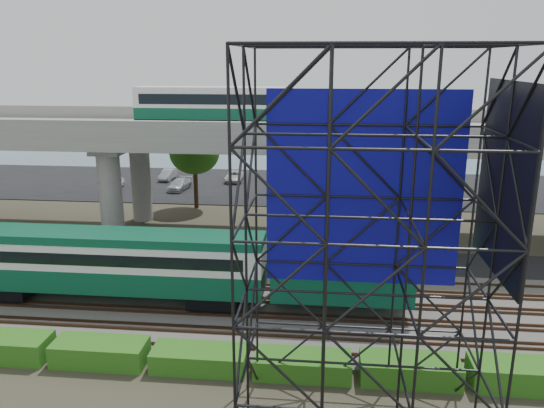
# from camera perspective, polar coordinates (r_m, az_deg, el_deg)

# --- Properties ---
(ground) EXTENTS (140.00, 140.00, 0.00)m
(ground) POSITION_cam_1_polar(r_m,az_deg,el_deg) (31.09, -7.74, -12.74)
(ground) COLOR #474233
(ground) RESTS_ON ground
(ballast_bed) EXTENTS (90.00, 12.00, 0.20)m
(ballast_bed) POSITION_cam_1_polar(r_m,az_deg,el_deg) (32.77, -6.93, -10.96)
(ballast_bed) COLOR slate
(ballast_bed) RESTS_ON ground
(service_road) EXTENTS (90.00, 5.00, 0.08)m
(service_road) POSITION_cam_1_polar(r_m,az_deg,el_deg) (40.43, -4.32, -5.75)
(service_road) COLOR black
(service_road) RESTS_ON ground
(parking_lot) EXTENTS (90.00, 18.00, 0.08)m
(parking_lot) POSITION_cam_1_polar(r_m,az_deg,el_deg) (62.69, -0.62, 1.96)
(parking_lot) COLOR black
(parking_lot) RESTS_ON ground
(harbor_water) EXTENTS (140.00, 40.00, 0.03)m
(harbor_water) POSITION_cam_1_polar(r_m,az_deg,el_deg) (84.15, 1.05, 5.40)
(harbor_water) COLOR #465B73
(harbor_water) RESTS_ON ground
(rail_tracks) EXTENTS (90.00, 9.52, 0.16)m
(rail_tracks) POSITION_cam_1_polar(r_m,az_deg,el_deg) (32.69, -6.94, -10.68)
(rail_tracks) COLOR #472D1E
(rail_tracks) RESTS_ON ballast_bed
(commuter_train) EXTENTS (29.30, 3.06, 4.30)m
(commuter_train) POSITION_cam_1_polar(r_m,az_deg,el_deg) (32.71, -13.88, -6.05)
(commuter_train) COLOR black
(commuter_train) RESTS_ON rail_tracks
(overpass) EXTENTS (80.00, 12.00, 12.40)m
(overpass) POSITION_cam_1_polar(r_m,az_deg,el_deg) (43.64, -3.52, 6.96)
(overpass) COLOR #9E9B93
(overpass) RESTS_ON ground
(scaffold_tower) EXTENTS (9.36, 6.36, 15.00)m
(scaffold_tower) POSITION_cam_1_polar(r_m,az_deg,el_deg) (20.00, 10.16, -5.67)
(scaffold_tower) COLOR black
(scaffold_tower) RESTS_ON ground
(hedge_strip) EXTENTS (34.60, 1.80, 1.20)m
(hedge_strip) POSITION_cam_1_polar(r_m,az_deg,el_deg) (26.97, -7.79, -16.09)
(hedge_strip) COLOR #276016
(hedge_strip) RESTS_ON ground
(trees) EXTENTS (40.94, 16.94, 7.69)m
(trees) POSITION_cam_1_polar(r_m,az_deg,el_deg) (45.19, -9.07, 3.68)
(trees) COLOR #382314
(trees) RESTS_ON ground
(suv) EXTENTS (5.48, 3.49, 1.41)m
(suv) POSITION_cam_1_polar(r_m,az_deg,el_deg) (46.42, -25.69, -3.49)
(suv) COLOR black
(suv) RESTS_ON service_road
(parked_cars) EXTENTS (35.51, 9.64, 1.32)m
(parked_cars) POSITION_cam_1_polar(r_m,az_deg,el_deg) (62.27, 0.13, 2.48)
(parked_cars) COLOR silver
(parked_cars) RESTS_ON parking_lot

